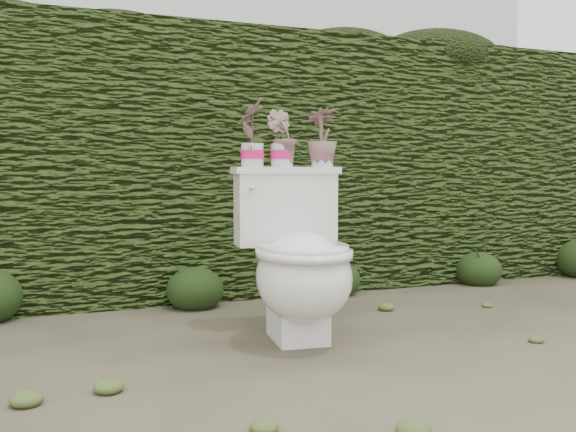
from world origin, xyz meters
name	(u,v)px	position (x,y,z in m)	size (l,w,h in m)	color
ground	(354,346)	(0.00, 0.00, 0.00)	(60.00, 60.00, 0.00)	#675F47
hedge	(240,165)	(0.00, 1.60, 0.80)	(8.00, 1.00, 1.60)	#3D541C
house_wall	(181,76)	(0.60, 6.00, 2.00)	(8.00, 3.50, 4.00)	silver
toilet	(299,262)	(-0.19, 0.16, 0.36)	(0.54, 0.73, 0.78)	silver
potted_plant_left	(252,134)	(-0.32, 0.42, 0.93)	(0.16, 0.11, 0.30)	#226D27
potted_plant_center	(282,139)	(-0.18, 0.40, 0.91)	(0.14, 0.12, 0.26)	#226D27
potted_plant_right	(322,139)	(0.02, 0.38, 0.91)	(0.15, 0.15, 0.26)	#226D27
liriope_clump_2	(195,284)	(-0.45, 1.04, 0.13)	(0.32, 0.32, 0.25)	#233813
liriope_clump_3	(336,275)	(0.44, 1.08, 0.12)	(0.30, 0.30, 0.24)	#233813
liriope_clump_4	(478,266)	(1.50, 1.05, 0.12)	(0.31, 0.31, 0.25)	#233813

